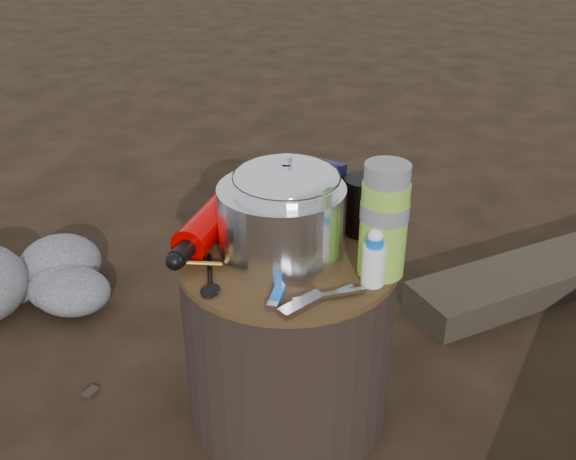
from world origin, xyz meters
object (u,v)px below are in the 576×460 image
at_px(camping_pot, 286,210).
at_px(travel_mug, 363,206).
at_px(stump, 288,337).
at_px(thermos, 384,221).
at_px(fuel_bottle, 211,222).

bearing_deg(camping_pot, travel_mug, 53.43).
relative_size(stump, thermos, 2.00).
height_order(stump, fuel_bottle, fuel_bottle).
xyz_separation_m(camping_pot, thermos, (0.20, 0.01, 0.01)).
xyz_separation_m(fuel_bottle, thermos, (0.38, -0.00, 0.08)).
bearing_deg(travel_mug, stump, -125.26).
xyz_separation_m(camping_pot, travel_mug, (0.12, 0.16, -0.04)).
xyz_separation_m(camping_pot, fuel_bottle, (-0.18, 0.01, -0.07)).
relative_size(camping_pot, thermos, 0.91).
relative_size(fuel_bottle, thermos, 1.37).
relative_size(fuel_bottle, travel_mug, 2.49).
bearing_deg(camping_pot, thermos, 2.22).
bearing_deg(stump, camping_pot, 159.14).
bearing_deg(fuel_bottle, travel_mug, 22.71).
bearing_deg(thermos, stump, -177.25).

